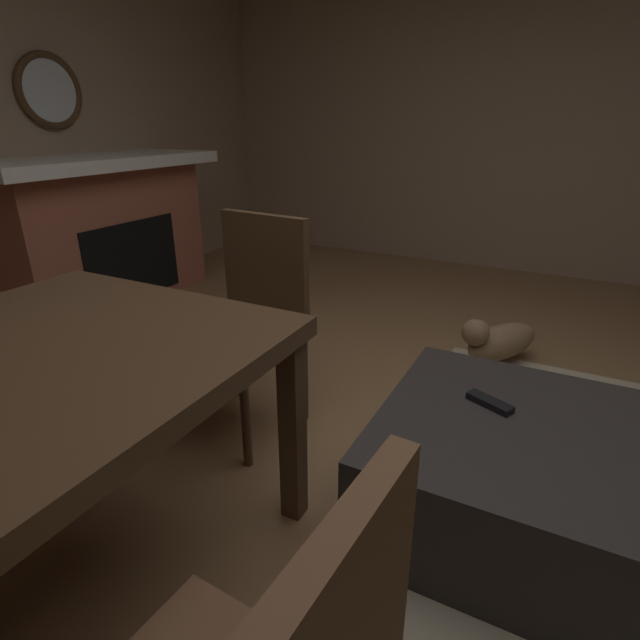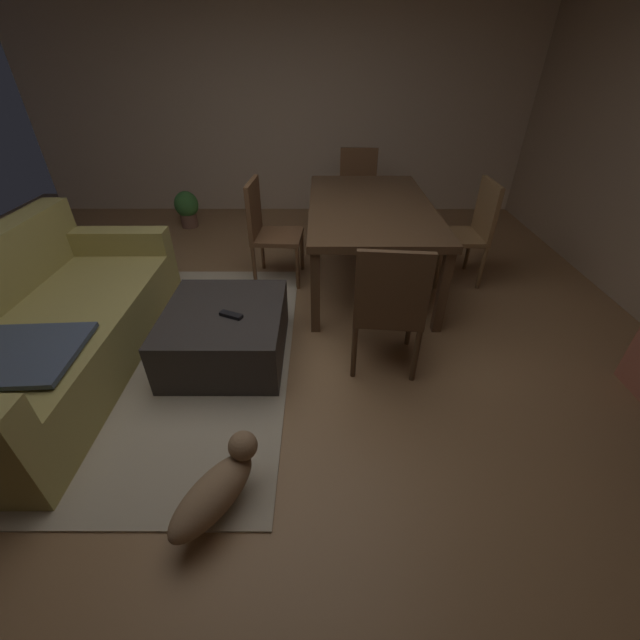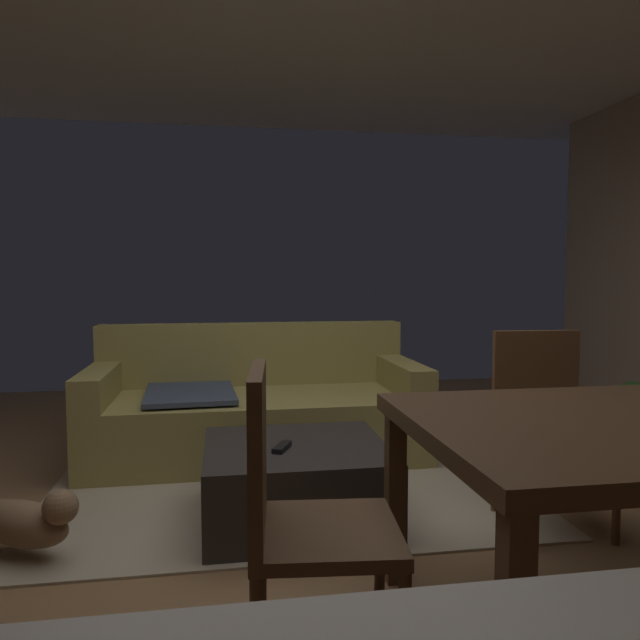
# 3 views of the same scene
# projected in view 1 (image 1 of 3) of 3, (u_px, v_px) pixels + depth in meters

# --- Properties ---
(floor) EXTENTS (7.98, 7.98, 0.00)m
(floor) POSITION_uv_depth(u_px,v_px,m) (418.00, 492.00, 1.86)
(floor) COLOR olive
(wall_left) EXTENTS (0.12, 6.58, 2.80)m
(wall_left) POSITION_uv_depth(u_px,v_px,m) (552.00, 105.00, 4.06)
(wall_left) COLOR #9E846B
(wall_left) RESTS_ON ground
(fireplace) EXTENTS (1.74, 0.76, 1.06)m
(fireplace) POSITION_uv_depth(u_px,v_px,m) (102.00, 231.00, 3.61)
(fireplace) COLOR #9E5642
(fireplace) RESTS_ON ground
(round_wall_mirror) EXTENTS (0.50, 0.05, 0.50)m
(round_wall_mirror) POSITION_uv_depth(u_px,v_px,m) (50.00, 91.00, 3.38)
(round_wall_mirror) COLOR #4C331E
(ottoman_coffee_table) EXTENTS (0.88, 0.81, 0.38)m
(ottoman_coffee_table) POSITION_uv_depth(u_px,v_px,m) (501.00, 470.00, 1.68)
(ottoman_coffee_table) COLOR #2D2826
(ottoman_coffee_table) RESTS_ON ground
(tv_remote) EXTENTS (0.11, 0.17, 0.02)m
(tv_remote) POSITION_uv_depth(u_px,v_px,m) (490.00, 402.00, 1.70)
(tv_remote) COLOR black
(tv_remote) RESTS_ON ottoman_coffee_table
(dining_chair_west) EXTENTS (0.48, 0.48, 0.93)m
(dining_chair_west) POSITION_uv_depth(u_px,v_px,m) (251.00, 312.00, 2.14)
(dining_chair_west) COLOR #513823
(dining_chair_west) RESTS_ON ground
(small_dog) EXTENTS (0.53, 0.43, 0.28)m
(small_dog) POSITION_uv_depth(u_px,v_px,m) (498.00, 340.00, 2.74)
(small_dog) COLOR #8C6B4C
(small_dog) RESTS_ON ground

